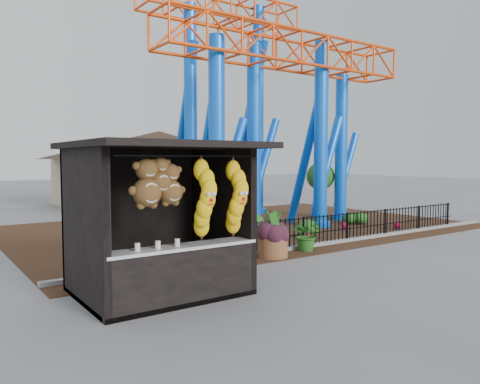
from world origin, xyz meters
TOP-DOWN VIEW (x-y plane):
  - ground at (0.00, 0.00)m, footprint 120.00×120.00m
  - mulch_bed at (4.00, 8.00)m, footprint 18.00×12.00m
  - curb at (4.00, 3.00)m, footprint 18.00×0.18m
  - prize_booth at (-3.01, 0.89)m, footprint 3.50×3.40m
  - picket_fence at (4.90, 3.00)m, footprint 12.20×0.06m
  - roller_coaster at (5.12, 8.23)m, footprint 11.00×6.37m
  - terracotta_planter at (1.15, 2.51)m, footprint 1.06×1.06m
  - planter_foliage at (1.15, 2.51)m, footprint 0.70×0.70m
  - potted_plant at (2.58, 2.66)m, footprint 1.06×0.96m
  - landscaping at (4.55, 5.36)m, footprint 7.92×3.70m
  - pavilion at (6.00, 20.00)m, footprint 15.00×15.00m

SIDE VIEW (x-z plane):
  - ground at x=0.00m, z-range 0.00..0.00m
  - mulch_bed at x=4.00m, z-range 0.00..0.02m
  - curb at x=4.00m, z-range 0.00..0.12m
  - terracotta_planter at x=1.15m, z-range 0.00..0.59m
  - landscaping at x=4.55m, z-range -0.03..0.64m
  - picket_fence at x=4.90m, z-range 0.00..1.00m
  - potted_plant at x=2.58m, z-range 0.00..1.02m
  - planter_foliage at x=1.15m, z-range 0.59..1.23m
  - prize_booth at x=-3.01m, z-range -0.02..3.10m
  - pavilion at x=6.00m, z-range 0.67..5.47m
  - roller_coaster at x=5.12m, z-range 1.03..11.85m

